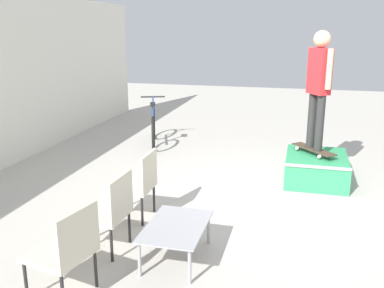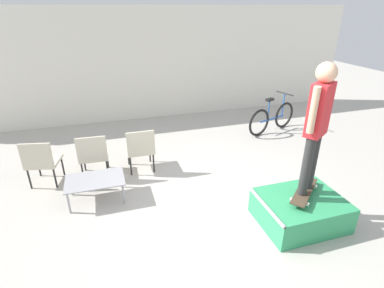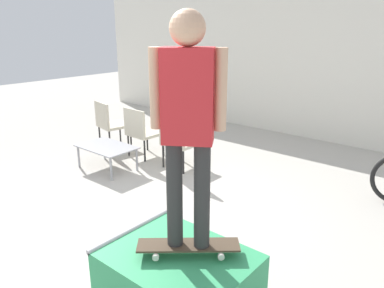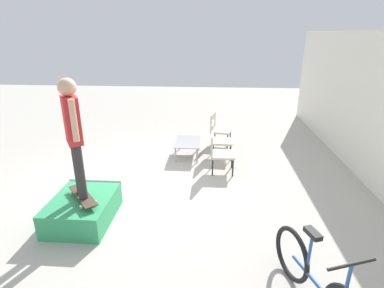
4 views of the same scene
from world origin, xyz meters
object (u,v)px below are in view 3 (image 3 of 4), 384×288
object	(u,v)px
coffee_table	(107,149)
patio_chair_right	(178,139)
skate_ramp_box	(178,275)
person_skater	(188,115)
patio_chair_center	(141,130)
skateboard_on_ramp	(188,245)
patio_chair_left	(110,122)

from	to	relation	value
coffee_table	patio_chair_right	bearing A→B (deg)	41.52
skate_ramp_box	person_skater	xyz separation A→B (m)	(0.07, 0.06, 1.41)
coffee_table	patio_chair_center	world-z (taller)	patio_chair_center
patio_chair_center	patio_chair_right	distance (m)	0.87
person_skater	skateboard_on_ramp	bearing A→B (deg)	-59.29
coffee_table	patio_chair_center	xyz separation A→B (m)	(-0.00, 0.76, 0.15)
patio_chair_left	patio_chair_center	xyz separation A→B (m)	(0.88, -0.00, 0.00)
person_skater	coffee_table	size ratio (longest dim) A/B	1.97
patio_chair_left	skate_ramp_box	bearing A→B (deg)	161.28
skate_ramp_box	patio_chair_center	distance (m)	3.68
patio_chair_left	skateboard_on_ramp	bearing A→B (deg)	162.37
coffee_table	patio_chair_left	world-z (taller)	patio_chair_left
skateboard_on_ramp	patio_chair_right	size ratio (longest dim) A/B	0.87
patio_chair_center	patio_chair_right	bearing A→B (deg)	-177.49
person_skater	coffee_table	world-z (taller)	person_skater
skateboard_on_ramp	patio_chair_center	bearing A→B (deg)	102.49
skateboard_on_ramp	patio_chair_center	size ratio (longest dim) A/B	0.87
skate_ramp_box	coffee_table	distance (m)	3.26
skateboard_on_ramp	coffee_table	world-z (taller)	skateboard_on_ramp
person_skater	patio_chair_right	bearing A→B (deg)	100.91
patio_chair_left	patio_chair_center	world-z (taller)	same
coffee_table	patio_chair_center	size ratio (longest dim) A/B	1.06
skate_ramp_box	skateboard_on_ramp	bearing A→B (deg)	41.53
coffee_table	skate_ramp_box	bearing A→B (deg)	-27.29
skate_ramp_box	coffee_table	world-z (taller)	skate_ramp_box
skate_ramp_box	patio_chair_right	world-z (taller)	patio_chair_right
skateboard_on_ramp	person_skater	distance (m)	1.12
person_skater	patio_chair_center	bearing A→B (deg)	110.70
patio_chair_right	coffee_table	bearing A→B (deg)	41.59
skate_ramp_box	patio_chair_right	xyz separation A→B (m)	(-2.03, 2.26, 0.29)
patio_chair_center	coffee_table	bearing A→B (deg)	92.81
skateboard_on_ramp	patio_chair_center	xyz separation A→B (m)	(-2.96, 2.20, -0.00)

